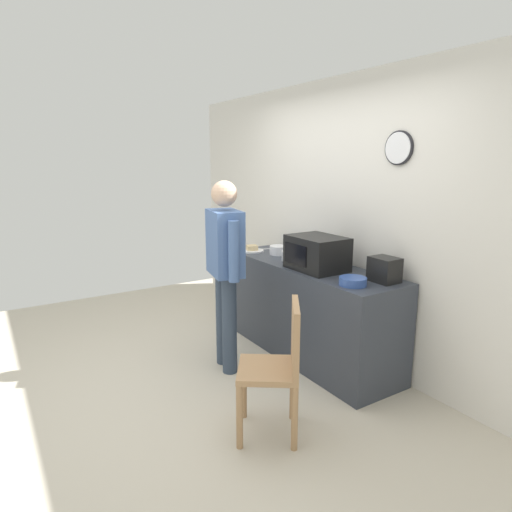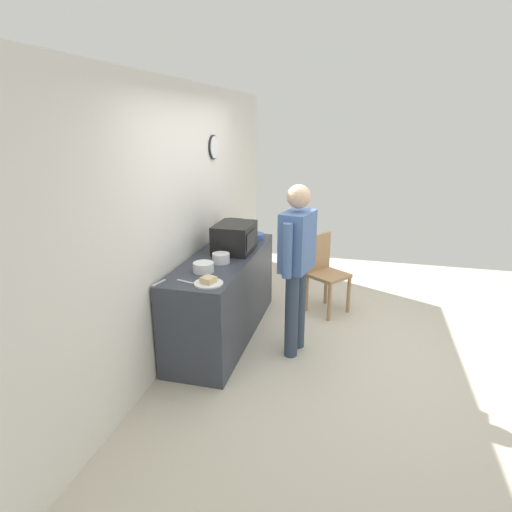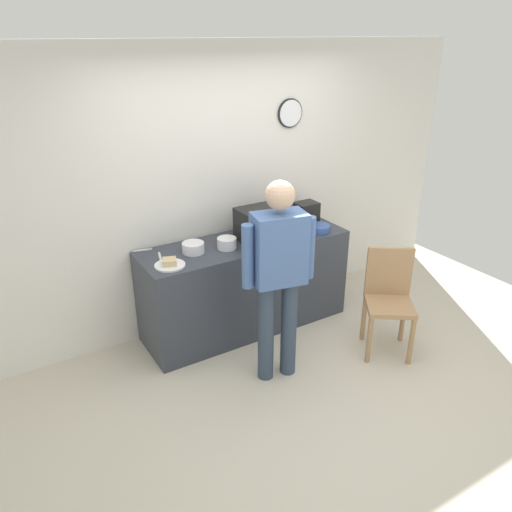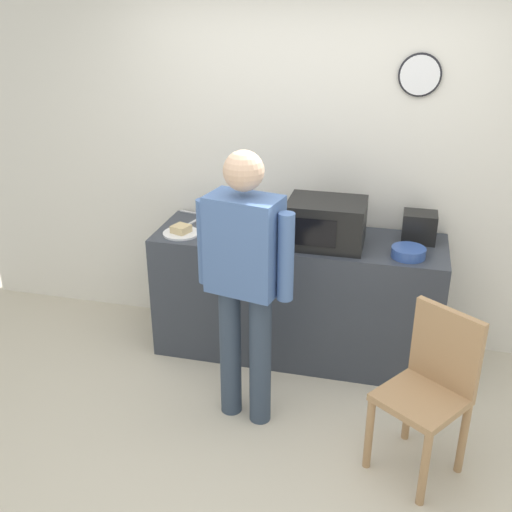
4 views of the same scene
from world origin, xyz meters
The scene contains 13 objects.
ground_plane centered at (0.00, 0.00, 0.00)m, with size 6.00×6.00×0.00m, color beige.
back_wall centered at (0.00, 1.60, 1.30)m, with size 5.40×0.13×2.60m.
kitchen_counter centered at (-0.02, 1.22, 0.45)m, with size 1.97×0.62×0.90m, color #333842.
microwave centered at (0.17, 1.15, 1.05)m, with size 0.50×0.39×0.30m.
sandwich_plate centered at (-0.81, 1.08, 0.92)m, with size 0.25×0.25×0.07m.
salad_bowl centered at (0.71, 1.07, 0.93)m, with size 0.21×0.21×0.06m, color #33519E.
cereal_bowl centered at (-0.24, 1.16, 0.94)m, with size 0.17×0.17×0.10m, color white.
mixing_bowl centered at (-0.53, 1.24, 0.94)m, with size 0.19×0.19×0.09m, color white.
toaster centered at (0.77, 1.35, 1.00)m, with size 0.22×0.18×0.20m, color black.
fork_utensil centered at (-0.81, 1.30, 0.90)m, with size 0.17×0.02×0.01m, color silver.
spoon_utensil centered at (-0.89, 1.50, 0.90)m, with size 0.17×0.02×0.01m, color silver.
person_standing centered at (-0.18, 0.42, 0.99)m, with size 0.58×0.32×1.68m.
wooden_chair centered at (0.88, 0.25, 0.52)m, with size 0.56×0.56×0.94m.
Camera 1 is at (3.09, -1.33, 1.85)m, focal length 30.78 mm.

